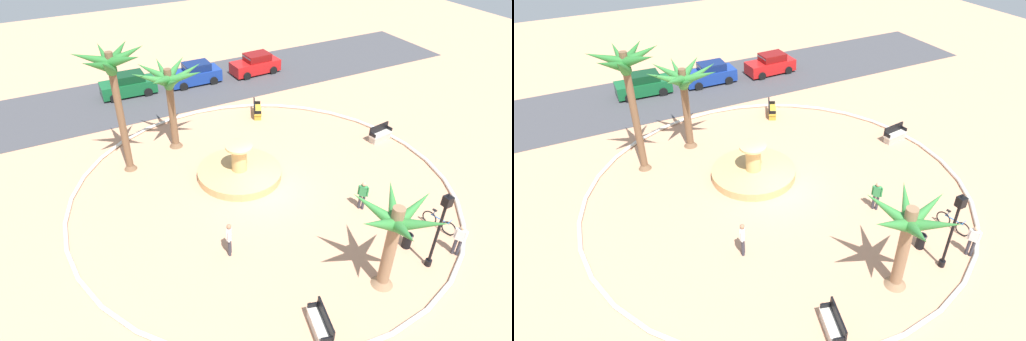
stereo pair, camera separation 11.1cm
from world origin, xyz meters
TOP-DOWN VIEW (x-y plane):
  - ground_plane at (0.00, 0.00)m, footprint 80.00×80.00m
  - plaza_curb at (0.00, 0.00)m, footprint 20.03×20.03m
  - street_asphalt at (0.00, 14.42)m, footprint 48.00×8.00m
  - fountain at (-0.55, 1.76)m, footprint 4.63×4.63m
  - palm_tree_near_fountain at (-2.60, 6.46)m, footprint 4.11×4.03m
  - palm_tree_by_curb at (1.30, -7.85)m, footprint 3.66×3.45m
  - palm_tree_mid_plaza at (-5.71, 5.26)m, footprint 3.71×3.49m
  - bench_east at (3.66, 7.71)m, footprint 1.14×1.66m
  - bench_west at (8.94, 1.24)m, footprint 1.65×0.71m
  - bench_north at (-2.26, -8.56)m, footprint 0.90×1.67m
  - lamppost at (3.76, -7.96)m, footprint 0.32×0.32m
  - trash_bin at (3.71, -6.67)m, footprint 0.46×0.46m
  - bicycle_red_frame at (5.88, -6.46)m, footprint 0.54×1.69m
  - person_cyclist_helmet at (5.29, -8.01)m, footprint 0.35×0.47m
  - person_cyclist_photo at (3.61, -3.57)m, footprint 0.37×0.44m
  - person_pedestrian_stroll at (-3.51, -3.41)m, footprint 0.34×0.47m
  - parked_car_leftmost at (-3.26, 15.11)m, footprint 4.05×2.02m
  - parked_car_second at (1.89, 14.80)m, footprint 4.02×1.95m
  - parked_car_third at (7.04, 14.44)m, footprint 4.07×2.05m

SIDE VIEW (x-z plane):
  - ground_plane at x=0.00m, z-range 0.00..0.00m
  - street_asphalt at x=0.00m, z-range 0.00..0.03m
  - plaza_curb at x=0.00m, z-range 0.00..0.20m
  - fountain at x=-0.55m, z-range -0.69..1.28m
  - bench_east at x=3.66m, z-range -0.15..0.85m
  - bench_west at x=8.94m, z-range -0.15..0.85m
  - bench_north at x=-2.26m, z-range -0.15..0.85m
  - bicycle_red_frame at x=5.88m, z-range -0.09..0.86m
  - trash_bin at x=3.71m, z-range 0.02..0.75m
  - parked_car_leftmost at x=-3.26m, z-range -0.05..1.61m
  - parked_car_second at x=1.89m, z-range -0.05..1.61m
  - parked_car_third at x=7.04m, z-range -0.05..1.61m
  - person_cyclist_photo at x=3.61m, z-range 0.10..1.71m
  - person_cyclist_helmet at x=5.29m, z-range 0.10..1.76m
  - person_pedestrian_stroll at x=-3.51m, z-range 0.10..1.81m
  - lamppost at x=3.76m, z-range 0.33..4.21m
  - palm_tree_by_curb at x=1.30m, z-range 0.89..5.17m
  - palm_tree_near_fountain at x=-2.60m, z-range 1.46..6.69m
  - palm_tree_mid_plaza at x=-5.71m, z-range 2.04..9.11m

